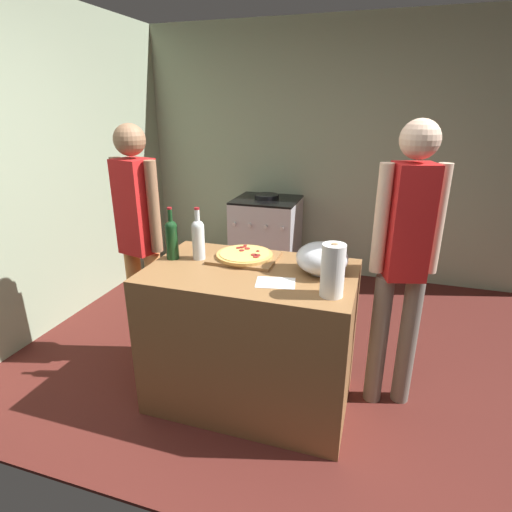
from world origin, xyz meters
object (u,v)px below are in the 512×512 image
at_px(wine_bottle_dark, 172,237).
at_px(stove, 266,239).
at_px(paper_towel_roll, 333,270).
at_px(pizza, 245,255).
at_px(wine_bottle_clear, 198,237).
at_px(mixing_bowl, 322,258).
at_px(person_in_stripes, 139,232).
at_px(person_in_red, 405,253).

distance_m(wine_bottle_dark, stove, 1.98).
bearing_deg(wine_bottle_dark, paper_towel_roll, -12.83).
bearing_deg(pizza, wine_bottle_clear, -165.18).
relative_size(mixing_bowl, wine_bottle_dark, 0.90).
height_order(pizza, paper_towel_roll, paper_towel_roll).
distance_m(pizza, wine_bottle_dark, 0.46).
relative_size(paper_towel_roll, wine_bottle_clear, 0.84).
xyz_separation_m(person_in_stripes, person_in_red, (1.71, 0.03, 0.03)).
relative_size(pizza, person_in_stripes, 0.21).
bearing_deg(wine_bottle_clear, paper_towel_roll, -17.98).
relative_size(mixing_bowl, stove, 0.32).
height_order(wine_bottle_clear, stove, wine_bottle_clear).
bearing_deg(person_in_stripes, paper_towel_roll, -16.68).
bearing_deg(mixing_bowl, wine_bottle_dark, -177.32).
relative_size(paper_towel_roll, wine_bottle_dark, 0.84).
distance_m(pizza, mixing_bowl, 0.50).
relative_size(wine_bottle_clear, person_in_red, 0.19).
bearing_deg(person_in_stripes, wine_bottle_dark, -26.98).
height_order(mixing_bowl, paper_towel_roll, paper_towel_roll).
xyz_separation_m(wine_bottle_dark, person_in_stripes, (-0.35, 0.18, -0.05)).
xyz_separation_m(pizza, person_in_red, (0.93, 0.08, 0.08)).
relative_size(wine_bottle_clear, person_in_stripes, 0.19).
distance_m(stove, person_in_red, 2.20).
height_order(pizza, person_in_red, person_in_red).
height_order(mixing_bowl, person_in_red, person_in_red).
xyz_separation_m(mixing_bowl, wine_bottle_dark, (-0.92, -0.04, 0.05)).
height_order(mixing_bowl, stove, mixing_bowl).
height_order(wine_bottle_dark, stove, wine_bottle_dark).
xyz_separation_m(pizza, stove, (-0.37, 1.77, -0.48)).
xyz_separation_m(mixing_bowl, wine_bottle_clear, (-0.76, 0.00, 0.05)).
xyz_separation_m(wine_bottle_clear, person_in_red, (1.20, 0.16, -0.03)).
relative_size(wine_bottle_dark, stove, 0.36).
bearing_deg(pizza, person_in_red, 5.13).
bearing_deg(wine_bottle_clear, stove, 92.99).
bearing_deg(mixing_bowl, wine_bottle_clear, 179.70).
bearing_deg(person_in_red, person_in_stripes, -179.12).
xyz_separation_m(pizza, mixing_bowl, (0.49, -0.08, 0.06)).
bearing_deg(pizza, person_in_stripes, 175.81).
xyz_separation_m(wine_bottle_dark, stove, (0.06, 1.89, -0.59)).
bearing_deg(person_in_red, wine_bottle_dark, -171.51).
bearing_deg(mixing_bowl, pizza, 171.05).
distance_m(mixing_bowl, person_in_stripes, 1.27).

